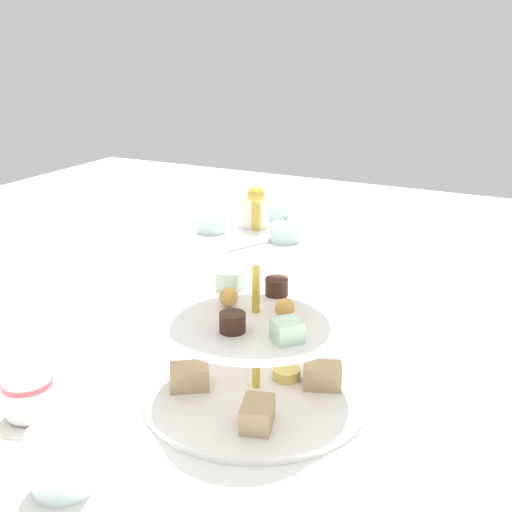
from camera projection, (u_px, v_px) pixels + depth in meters
ground_plane at (256, 393)px, 0.80m from camera, size 2.40×2.40×0.00m
tiered_serving_stand at (256, 332)px, 0.77m from camera, size 0.29×0.29×0.27m
water_glass_tall_right at (278, 278)px, 1.02m from camera, size 0.07×0.07×0.11m
water_glass_short_left at (62, 459)px, 0.62m from camera, size 0.06×0.06×0.07m
teacup_with_saucer at (29, 399)px, 0.74m from camera, size 0.09×0.09×0.05m
butter_knife_left at (497, 388)px, 0.81m from camera, size 0.17×0.07×0.00m
butter_knife_right at (91, 330)px, 0.96m from camera, size 0.17×0.02×0.00m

